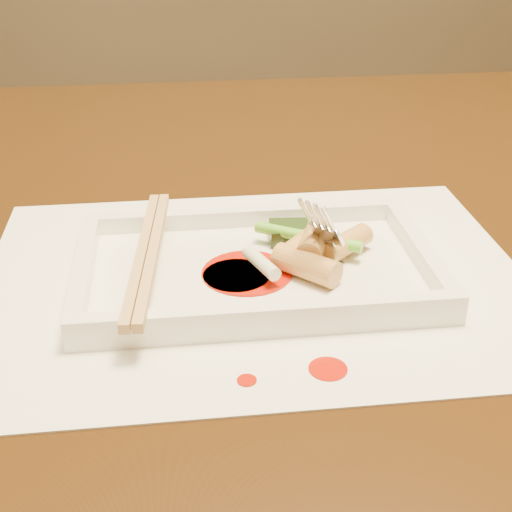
{
  "coord_description": "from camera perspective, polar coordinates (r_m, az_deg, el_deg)",
  "views": [
    {
      "loc": [
        -0.03,
        -0.57,
        1.02
      ],
      "look_at": [
        0.03,
        -0.12,
        0.77
      ],
      "focal_mm": 50.0,
      "sensor_mm": 36.0,
      "label": 1
    }
  ],
  "objects": [
    {
      "name": "table",
      "position": [
        0.68,
        -3.44,
        -4.45
      ],
      "size": [
        1.4,
        0.9,
        0.75
      ],
      "color": "black",
      "rests_on": "ground"
    },
    {
      "name": "placemat",
      "position": [
        0.53,
        0.0,
        -1.79
      ],
      "size": [
        0.4,
        0.3,
        0.0
      ],
      "primitive_type": "cube",
      "color": "white",
      "rests_on": "table"
    },
    {
      "name": "sauce_splatter_a",
      "position": [
        0.44,
        5.78,
        -8.97
      ],
      "size": [
        0.02,
        0.02,
        0.0
      ],
      "primitive_type": "cylinder",
      "color": "#BB1605",
      "rests_on": "placemat"
    },
    {
      "name": "sauce_splatter_b",
      "position": [
        0.43,
        -0.74,
        -9.91
      ],
      "size": [
        0.01,
        0.01,
        0.0
      ],
      "primitive_type": "cylinder",
      "color": "#BB1605",
      "rests_on": "placemat"
    },
    {
      "name": "plate_base",
      "position": [
        0.53,
        0.0,
        -1.34
      ],
      "size": [
        0.26,
        0.16,
        0.01
      ],
      "primitive_type": "cube",
      "color": "white",
      "rests_on": "placemat"
    },
    {
      "name": "plate_rim_far",
      "position": [
        0.59,
        -0.87,
        3.18
      ],
      "size": [
        0.26,
        0.01,
        0.01
      ],
      "primitive_type": "cube",
      "color": "white",
      "rests_on": "plate_base"
    },
    {
      "name": "plate_rim_near",
      "position": [
        0.46,
        1.12,
        -4.73
      ],
      "size": [
        0.26,
        0.01,
        0.01
      ],
      "primitive_type": "cube",
      "color": "white",
      "rests_on": "plate_base"
    },
    {
      "name": "plate_rim_left",
      "position": [
        0.52,
        -13.63,
        -1.07
      ],
      "size": [
        0.01,
        0.14,
        0.01
      ],
      "primitive_type": "cube",
      "color": "white",
      "rests_on": "plate_base"
    },
    {
      "name": "plate_rim_right",
      "position": [
        0.55,
        12.98,
        0.47
      ],
      "size": [
        0.01,
        0.14,
        0.01
      ],
      "primitive_type": "cube",
      "color": "white",
      "rests_on": "plate_base"
    },
    {
      "name": "veg_piece",
      "position": [
        0.56,
        3.07,
        1.92
      ],
      "size": [
        0.04,
        0.03,
        0.01
      ],
      "primitive_type": "cube",
      "rotation": [
        0.0,
        0.0,
        -0.07
      ],
      "color": "black",
      "rests_on": "plate_base"
    },
    {
      "name": "scallion_white",
      "position": [
        0.51,
        0.41,
        -0.54
      ],
      "size": [
        0.02,
        0.04,
        0.01
      ],
      "primitive_type": "cylinder",
      "rotation": [
        1.57,
        0.0,
        0.38
      ],
      "color": "#EAEACC",
      "rests_on": "plate_base"
    },
    {
      "name": "scallion_green",
      "position": [
        0.54,
        4.16,
        1.54
      ],
      "size": [
        0.08,
        0.05,
        0.01
      ],
      "primitive_type": "cylinder",
      "rotation": [
        1.57,
        0.0,
        1.03
      ],
      "color": "#45A119",
      "rests_on": "plate_base"
    },
    {
      "name": "chopstick_a",
      "position": [
        0.51,
        -9.12,
        0.21
      ],
      "size": [
        0.02,
        0.19,
        0.01
      ],
      "primitive_type": "cube",
      "rotation": [
        0.0,
        0.0,
        -0.09
      ],
      "color": "tan",
      "rests_on": "plate_rim_near"
    },
    {
      "name": "chopstick_b",
      "position": [
        0.51,
        -8.23,
        0.26
      ],
      "size": [
        0.02,
        0.19,
        0.01
      ],
      "primitive_type": "cube",
      "rotation": [
        0.0,
        0.0,
        -0.09
      ],
      "color": "tan",
      "rests_on": "plate_rim_near"
    },
    {
      "name": "fork",
      "position": [
        0.52,
        7.49,
        7.59
      ],
      "size": [
        0.09,
        0.1,
        0.14
      ],
      "primitive_type": null,
      "color": "silver",
      "rests_on": "plate_base"
    },
    {
      "name": "sauce_blob_0",
      "position": [
        0.51,
        -1.59,
        -1.59
      ],
      "size": [
        0.05,
        0.05,
        0.0
      ],
      "primitive_type": "cylinder",
      "color": "#BB1605",
      "rests_on": "plate_base"
    },
    {
      "name": "sauce_blob_1",
      "position": [
        0.52,
        -0.72,
        -1.33
      ],
      "size": [
        0.07,
        0.07,
        0.0
      ],
      "primitive_type": "cylinder",
      "color": "#BB1605",
      "rests_on": "plate_base"
    },
    {
      "name": "rice_cake_0",
      "position": [
        0.51,
        4.04,
        -0.74
      ],
      "size": [
        0.05,
        0.05,
        0.02
      ],
      "primitive_type": "cylinder",
      "rotation": [
        1.57,
        0.0,
        0.8
      ],
      "color": "tan",
      "rests_on": "plate_base"
    },
    {
      "name": "rice_cake_1",
      "position": [
        0.53,
        3.49,
        0.8
      ],
      "size": [
        0.04,
        0.04,
        0.02
      ],
      "primitive_type": "cylinder",
      "rotation": [
        1.57,
        0.0,
        2.44
      ],
      "color": "tan",
      "rests_on": "plate_base"
    },
    {
      "name": "rice_cake_2",
      "position": [
        0.53,
        4.64,
        1.16
      ],
      "size": [
        0.03,
        0.05,
        0.02
      ],
      "primitive_type": "cylinder",
      "rotation": [
        1.57,
        0.0,
        2.76
      ],
      "color": "tan",
      "rests_on": "plate_base"
    },
    {
      "name": "rice_cake_3",
      "position": [
        0.54,
        7.16,
        0.97
      ],
      "size": [
        0.05,
        0.04,
        0.02
      ],
      "primitive_type": "cylinder",
      "rotation": [
        1.57,
        0.0,
        2.26
      ],
      "color": "tan",
      "rests_on": "plate_base"
    }
  ]
}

